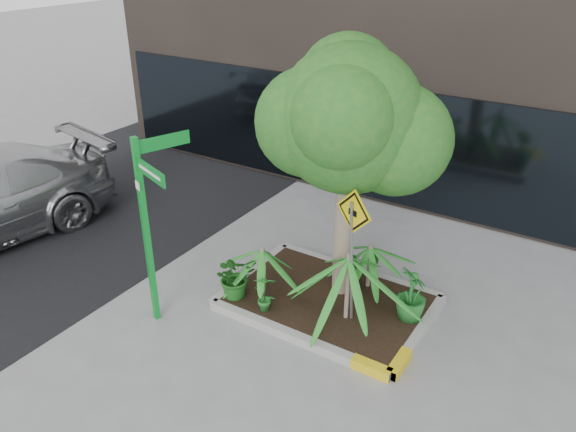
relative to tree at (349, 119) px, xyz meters
The scene contains 13 objects.
ground 3.24m from the tree, 111.54° to the right, with size 80.00×80.00×0.00m, color gray.
asphalt_road 7.48m from the tree, behind, with size 7.00×80.00×0.01m, color black.
planter 3.08m from the tree, 93.21° to the right, with size 3.35×2.36×0.15m.
tree is the anchor object (origin of this frame).
palm_front 2.07m from the tree, 56.48° to the right, with size 1.31×1.31×1.46m.
palm_left 2.56m from the tree, 143.87° to the right, with size 0.99×0.99×1.10m.
palm_back 2.30m from the tree, 44.78° to the left, with size 0.92×0.92×1.02m.
shrub_a 3.18m from the tree, 141.60° to the right, with size 0.69×0.69×0.77m, color #1A5718.
shrub_b 2.88m from the tree, ahead, with size 0.49×0.49×0.88m, color #1F6926.
shrub_c 3.01m from the tree, 122.46° to the right, with size 0.37×0.37×0.69m, color #216D25.
shrub_d 2.63m from the tree, 52.27° to the left, with size 0.43×0.43×0.78m, color #1A5A1D.
street_sign_post 3.27m from the tree, 135.97° to the right, with size 0.87×1.11×3.09m.
cattle_sign 1.71m from the tree, 55.01° to the right, with size 0.66×0.26×2.27m.
Camera 1 is at (3.78, -6.62, 5.64)m, focal length 35.00 mm.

